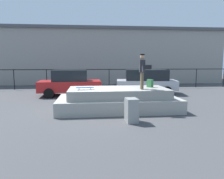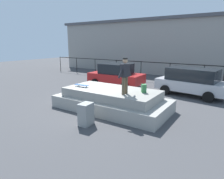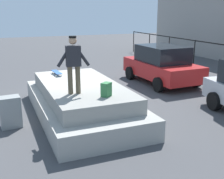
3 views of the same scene
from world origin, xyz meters
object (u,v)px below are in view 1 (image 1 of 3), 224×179
Objects in this scene: skateboard at (85,88)px; backpack at (150,83)px; skateboarder at (142,69)px; car_red_sedan_near at (70,83)px; utility_box at (132,110)px; car_silver_hatchback_mid at (146,81)px.

backpack reaches higher than skateboard.
skateboarder reaches higher than car_red_sedan_near.
backpack is (3.27, 0.70, 0.10)m from skateboard.
skateboard is at bearing -113.59° from backpack.
utility_box is at bearing -115.28° from skateboarder.
car_red_sedan_near is 5.54m from car_silver_hatchback_mid.
car_silver_hatchback_mid is (1.13, 4.94, -0.33)m from backpack.
backpack reaches higher than utility_box.
skateboarder reaches higher than backpack.
skateboard is at bearing -77.83° from car_red_sedan_near.
utility_box is at bearing -65.48° from backpack.
skateboarder is 6.60m from car_red_sedan_near.
skateboarder reaches higher than utility_box.
car_silver_hatchback_mid is (5.53, 0.40, 0.03)m from car_red_sedan_near.
backpack is (0.61, 0.74, -0.75)m from skateboarder.
car_red_sedan_near is at bearing 102.17° from skateboard.
skateboard is 0.19× the size of car_red_sedan_near.
skateboarder is 2.79m from skateboard.
car_silver_hatchback_mid reaches higher than utility_box.
skateboarder is at bearing 60.17° from utility_box.
backpack is 0.42× the size of utility_box.
car_silver_hatchback_mid is 7.89m from utility_box.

